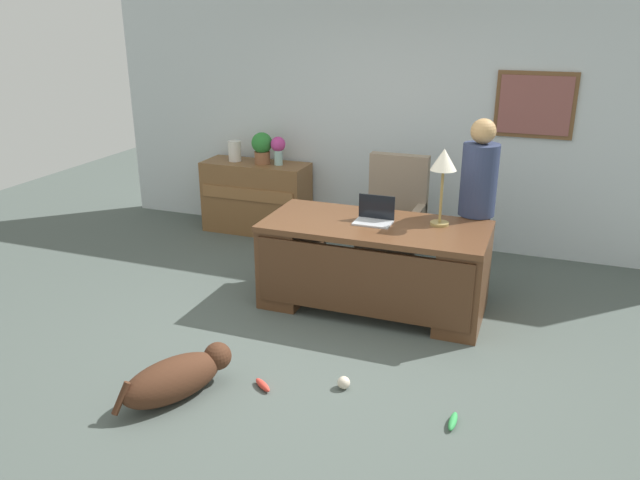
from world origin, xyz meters
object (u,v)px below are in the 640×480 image
at_px(credenza, 257,197).
at_px(dog_toy_bone, 263,385).
at_px(armchair, 394,220).
at_px(dog_toy_ball, 344,383).
at_px(dog_toy_plush, 453,421).
at_px(vase_empty, 235,151).
at_px(potted_plant, 262,146).
at_px(dog_lying, 177,377).
at_px(person_standing, 476,208).
at_px(desk, 373,263).
at_px(vase_with_flowers, 278,148).
at_px(desk_lamp, 444,165).
at_px(laptop, 375,216).

xyz_separation_m(credenza, dog_toy_bone, (1.50, -3.02, -0.39)).
bearing_deg(armchair, dog_toy_ball, -84.13).
bearing_deg(dog_toy_plush, vase_empty, 136.14).
bearing_deg(potted_plant, dog_lying, -74.71).
bearing_deg(person_standing, dog_lying, -124.66).
height_order(desk, dog_toy_ball, desk).
bearing_deg(desk, dog_lying, -115.78).
relative_size(person_standing, dog_toy_plush, 8.29).
height_order(vase_with_flowers, potted_plant, potted_plant).
xyz_separation_m(vase_with_flowers, dog_toy_bone, (1.20, -3.02, -1.01)).
bearing_deg(vase_empty, vase_with_flowers, 0.00).
bearing_deg(credenza, desk_lamp, -28.95).
relative_size(laptop, potted_plant, 0.89).
height_order(dog_lying, dog_toy_bone, dog_lying).
bearing_deg(potted_plant, dog_toy_ball, -55.46).
relative_size(dog_toy_ball, dog_toy_bone, 0.49).
height_order(desk, credenza, credenza).
relative_size(desk, armchair, 1.67).
xyz_separation_m(dog_lying, vase_with_flowers, (-0.70, 3.31, 0.88)).
xyz_separation_m(dog_toy_ball, dog_toy_bone, (-0.54, -0.20, -0.02)).
distance_m(armchair, person_standing, 1.00).
distance_m(vase_with_flowers, dog_toy_plush, 4.03).
xyz_separation_m(armchair, vase_with_flowers, (-1.50, 0.53, 0.53)).
height_order(person_standing, laptop, person_standing).
distance_m(armchair, laptop, 0.97).
relative_size(vase_with_flowers, potted_plant, 0.90).
bearing_deg(dog_toy_plush, dog_lying, -169.15).
distance_m(desk, person_standing, 1.06).
relative_size(vase_with_flowers, dog_toy_plush, 1.63).
bearing_deg(dog_toy_plush, dog_toy_ball, 169.55).
relative_size(vase_with_flowers, dog_toy_ball, 3.58).
bearing_deg(vase_with_flowers, dog_toy_plush, -49.57).
distance_m(desk_lamp, dog_toy_bone, 2.30).
bearing_deg(laptop, credenza, 142.02).
height_order(person_standing, dog_toy_plush, person_standing).
xyz_separation_m(desk, armchair, (-0.07, 0.99, 0.08)).
height_order(desk, armchair, armchair).
xyz_separation_m(credenza, dog_toy_ball, (2.03, -2.82, -0.37)).
xyz_separation_m(desk, dog_toy_plush, (0.95, -1.45, -0.40)).
relative_size(vase_with_flowers, dog_toy_bone, 1.76).
bearing_deg(laptop, dog_toy_plush, -57.34).
xyz_separation_m(armchair, dog_toy_ball, (0.24, -2.29, -0.46)).
bearing_deg(armchair, desk_lamp, -53.37).
relative_size(dog_lying, vase_with_flowers, 2.53).
bearing_deg(vase_empty, dog_lying, -69.15).
relative_size(desk_lamp, potted_plant, 1.83).
height_order(laptop, potted_plant, potted_plant).
bearing_deg(laptop, vase_empty, 145.63).
bearing_deg(desk_lamp, dog_toy_ball, -103.29).
distance_m(dog_lying, dog_toy_bone, 0.59).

